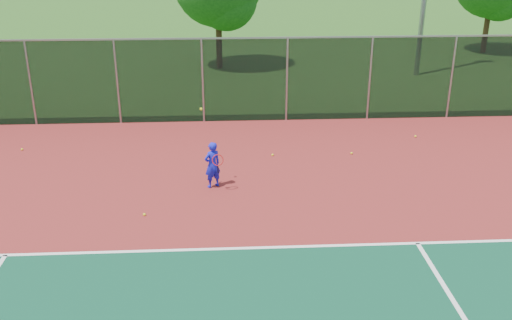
# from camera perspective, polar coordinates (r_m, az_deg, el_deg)

# --- Properties ---
(court_apron) EXTENTS (30.00, 20.00, 0.02)m
(court_apron) POSITION_cam_1_polar(r_m,az_deg,el_deg) (12.01, 8.10, -11.00)
(court_apron) COLOR maroon
(court_apron) RESTS_ON ground
(fence_back) EXTENTS (30.00, 0.06, 3.03)m
(fence_back) POSITION_cam_1_polar(r_m,az_deg,el_deg) (20.57, 3.11, 8.13)
(fence_back) COLOR black
(fence_back) RESTS_ON court_apron
(tennis_player) EXTENTS (0.59, 0.67, 2.21)m
(tennis_player) POSITION_cam_1_polar(r_m,az_deg,el_deg) (15.30, -4.37, -0.46)
(tennis_player) COLOR #161AD0
(tennis_player) RESTS_ON court_apron
(practice_ball_0) EXTENTS (0.07, 0.07, 0.07)m
(practice_ball_0) POSITION_cam_1_polar(r_m,az_deg,el_deg) (17.59, 1.67, 0.52)
(practice_ball_0) COLOR yellow
(practice_ball_0) RESTS_ON court_apron
(practice_ball_1) EXTENTS (0.07, 0.07, 0.07)m
(practice_ball_1) POSITION_cam_1_polar(r_m,az_deg,el_deg) (19.90, 15.66, 2.30)
(practice_ball_1) COLOR yellow
(practice_ball_1) RESTS_ON court_apron
(practice_ball_3) EXTENTS (0.07, 0.07, 0.07)m
(practice_ball_3) POSITION_cam_1_polar(r_m,az_deg,el_deg) (17.96, 9.53, 0.68)
(practice_ball_3) COLOR yellow
(practice_ball_3) RESTS_ON court_apron
(practice_ball_4) EXTENTS (0.07, 0.07, 0.07)m
(practice_ball_4) POSITION_cam_1_polar(r_m,az_deg,el_deg) (19.48, -22.36, 0.99)
(practice_ball_4) COLOR yellow
(practice_ball_4) RESTS_ON court_apron
(practice_ball_5) EXTENTS (0.07, 0.07, 0.07)m
(practice_ball_5) POSITION_cam_1_polar(r_m,az_deg,el_deg) (14.24, -11.10, -5.37)
(practice_ball_5) COLOR yellow
(practice_ball_5) RESTS_ON court_apron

